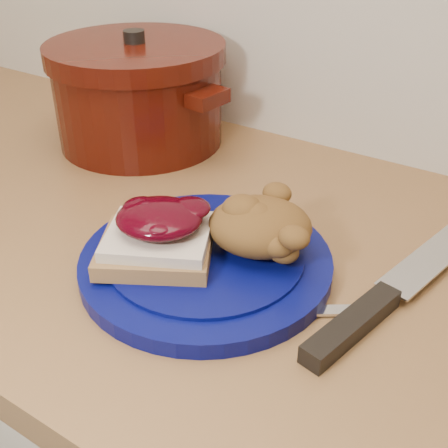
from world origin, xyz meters
The scene contains 7 objects.
plate centered at (0.06, 1.43, 0.91)m, with size 0.27×0.27×0.02m, color #05094E.
sandwich centered at (0.02, 1.40, 0.95)m, with size 0.15×0.14×0.06m.
stuffing_mound centered at (0.10, 1.47, 0.95)m, with size 0.11×0.09×0.05m, color brown.
chef_knife centered at (0.24, 1.47, 0.91)m, with size 0.10×0.34×0.02m.
butter_knife centered at (0.17, 1.42, 0.90)m, with size 0.18×0.01×0.00m, color silver.
dutch_oven centered at (-0.22, 1.66, 0.98)m, with size 0.32×0.30×0.17m.
pepper_grinder centered at (-0.30, 1.69, 0.96)m, with size 0.06×0.06×0.12m.
Camera 1 is at (0.34, 1.04, 1.26)m, focal length 45.00 mm.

